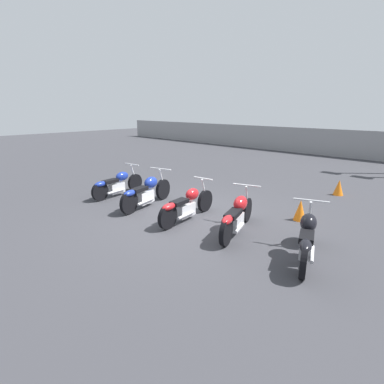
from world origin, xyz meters
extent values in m
plane|color=#38383D|center=(0.00, 0.00, 0.00)|extent=(60.00, 60.00, 0.00)
cube|color=gray|center=(0.00, 13.01, 0.78)|extent=(40.00, 0.04, 1.56)
cylinder|color=black|center=(-3.14, 0.58, 0.29)|extent=(0.18, 0.58, 0.57)
cylinder|color=black|center=(-2.94, -0.85, 0.29)|extent=(0.18, 0.58, 0.57)
cube|color=silver|center=(-3.03, -0.21, 0.26)|extent=(0.27, 0.55, 0.31)
ellipsoid|color=navy|center=(-3.06, 0.04, 0.60)|extent=(0.31, 0.51, 0.29)
cube|color=black|center=(-2.99, -0.45, 0.53)|extent=(0.31, 0.54, 0.10)
ellipsoid|color=navy|center=(-2.94, -0.80, 0.52)|extent=(0.26, 0.46, 0.16)
cylinder|color=silver|center=(-3.13, 0.48, 0.92)|extent=(0.63, 0.13, 0.04)
cylinder|color=silver|center=(-3.13, 0.53, 0.60)|extent=(0.08, 0.25, 0.62)
cylinder|color=silver|center=(-2.89, -0.33, 0.20)|extent=(0.16, 0.65, 0.07)
cylinder|color=black|center=(-1.69, 0.58, 0.31)|extent=(0.25, 0.63, 0.63)
cylinder|color=black|center=(-1.31, -0.93, 0.31)|extent=(0.25, 0.63, 0.63)
cube|color=silver|center=(-1.48, -0.25, 0.28)|extent=(0.33, 0.59, 0.34)
ellipsoid|color=navy|center=(-1.54, 0.01, 0.66)|extent=(0.40, 0.55, 0.33)
cube|color=black|center=(-1.41, -0.50, 0.57)|extent=(0.36, 0.57, 0.10)
ellipsoid|color=navy|center=(-1.32, -0.88, 0.56)|extent=(0.30, 0.48, 0.16)
cylinder|color=silver|center=(-1.66, 0.49, 0.98)|extent=(0.73, 0.22, 0.04)
cylinder|color=silver|center=(-1.67, 0.54, 0.64)|extent=(0.11, 0.26, 0.65)
cylinder|color=silver|center=(-1.32, -0.37, 0.22)|extent=(0.23, 0.67, 0.07)
cylinder|color=black|center=(0.00, 0.64, 0.30)|extent=(0.18, 0.60, 0.59)
cylinder|color=black|center=(0.20, -0.90, 0.30)|extent=(0.18, 0.60, 0.59)
cube|color=silver|center=(0.11, -0.21, 0.27)|extent=(0.27, 0.58, 0.33)
ellipsoid|color=red|center=(0.07, 0.05, 0.62)|extent=(0.31, 0.47, 0.30)
cube|color=black|center=(0.14, -0.47, 0.55)|extent=(0.30, 0.52, 0.10)
ellipsoid|color=red|center=(0.19, -0.85, 0.53)|extent=(0.26, 0.46, 0.16)
cylinder|color=silver|center=(0.01, 0.54, 0.94)|extent=(0.59, 0.11, 0.04)
cylinder|color=silver|center=(0.00, 0.59, 0.62)|extent=(0.08, 0.25, 0.63)
cylinder|color=silver|center=(0.25, -0.35, 0.21)|extent=(0.15, 0.62, 0.07)
cylinder|color=black|center=(1.24, 0.79, 0.30)|extent=(0.28, 0.60, 0.60)
cylinder|color=black|center=(1.71, -0.65, 0.30)|extent=(0.28, 0.60, 0.60)
cube|color=silver|center=(1.50, -0.01, 0.27)|extent=(0.36, 0.58, 0.33)
ellipsoid|color=red|center=(1.42, 0.24, 0.63)|extent=(0.44, 0.59, 0.34)
cube|color=black|center=(1.58, -0.25, 0.55)|extent=(0.41, 0.64, 0.10)
ellipsoid|color=red|center=(1.70, -0.61, 0.54)|extent=(0.33, 0.48, 0.16)
cylinder|color=silver|center=(1.27, 0.69, 0.95)|extent=(0.65, 0.24, 0.04)
cylinder|color=silver|center=(1.26, 0.74, 0.62)|extent=(0.12, 0.25, 0.63)
cylinder|color=silver|center=(1.66, -0.11, 0.21)|extent=(0.24, 0.55, 0.07)
cylinder|color=black|center=(2.89, 0.57, 0.31)|extent=(0.32, 0.62, 0.63)
cylinder|color=black|center=(3.38, -0.74, 0.31)|extent=(0.32, 0.62, 0.63)
cube|color=silver|center=(3.16, -0.15, 0.28)|extent=(0.37, 0.54, 0.34)
ellipsoid|color=black|center=(3.07, 0.07, 0.66)|extent=(0.44, 0.53, 0.35)
cube|color=black|center=(3.24, -0.37, 0.57)|extent=(0.39, 0.53, 0.10)
ellipsoid|color=black|center=(3.37, -0.69, 0.56)|extent=(0.34, 0.48, 0.16)
cylinder|color=silver|center=(2.92, 0.48, 0.98)|extent=(0.64, 0.27, 0.04)
cylinder|color=silver|center=(2.90, 0.52, 0.64)|extent=(0.14, 0.25, 0.65)
cylinder|color=silver|center=(3.32, -0.24, 0.22)|extent=(0.30, 0.64, 0.07)
cone|color=orange|center=(2.07, 4.83, 0.25)|extent=(0.31, 0.31, 0.51)
cone|color=orange|center=(2.17, 1.77, 0.27)|extent=(0.31, 0.31, 0.53)
camera|label=1|loc=(5.13, -5.21, 2.73)|focal=28.00mm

